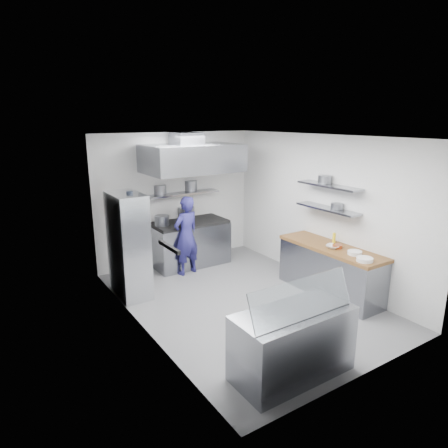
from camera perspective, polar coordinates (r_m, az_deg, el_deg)
floor at (r=7.08m, az=2.69°, el=-10.88°), size 5.00×5.00×0.00m
ceiling at (r=6.39m, az=3.00°, el=12.37°), size 5.00×5.00×0.00m
wall_back at (r=8.70m, az=-6.83°, el=3.66°), size 3.60×2.80×0.02m
wall_front at (r=4.89m, az=20.27°, el=-6.16°), size 3.60×2.80×0.02m
wall_left at (r=5.77m, az=-11.86°, el=-2.35°), size 2.80×5.00×0.02m
wall_right at (r=7.76m, az=13.70°, el=1.97°), size 2.80×5.00×0.02m
gas_range at (r=8.63m, az=-4.87°, el=-2.89°), size 1.60×0.80×0.90m
cooktop at (r=8.50m, az=-4.94°, el=0.20°), size 1.57×0.78×0.06m
stock_pot_left at (r=8.23m, az=-8.87°, el=0.51°), size 0.30×0.30×0.20m
stock_pot_mid at (r=8.75m, az=-5.35°, el=1.63°), size 0.35×0.35×0.24m
over_range_shelf at (r=8.58m, az=-5.78°, el=4.35°), size 1.60×0.30×0.04m
shelf_pot_a at (r=8.52m, az=-9.17°, el=4.91°), size 0.28×0.28×0.18m
shelf_pot_b at (r=8.81m, az=-4.78°, el=5.51°), size 0.28×0.28×0.22m
extractor_hood at (r=8.10m, az=-4.56°, el=9.34°), size 1.90×1.15×0.55m
hood_duct at (r=8.27m, az=-5.38°, el=12.07°), size 0.55×0.55×0.24m
red_firebox at (r=8.18m, az=-14.53°, el=2.71°), size 0.22×0.10×0.26m
chef at (r=8.02m, az=-5.41°, el=-1.68°), size 0.65×0.50×1.60m
wire_rack at (r=7.18m, az=-13.48°, el=-2.99°), size 0.50×0.90×1.85m
rack_bin_a at (r=7.02m, az=-12.81°, el=-4.43°), size 0.18×0.22×0.20m
rack_bin_b at (r=7.22m, az=-14.07°, el=0.17°), size 0.13×0.16×0.15m
rack_jar at (r=6.91m, az=-13.32°, el=3.83°), size 0.11×0.11×0.18m
knife_strip at (r=4.94m, az=-7.86°, el=-3.28°), size 0.04×0.55×0.05m
prep_counter_base at (r=7.43m, az=14.88°, el=-6.60°), size 0.62×2.00×0.84m
prep_counter_top at (r=7.28m, az=15.11°, el=-3.30°), size 0.65×2.04×0.06m
plate_stack_a at (r=6.67m, az=19.45°, el=-4.80°), size 0.26×0.26×0.06m
plate_stack_b at (r=6.94m, az=18.17°, el=-3.93°), size 0.23×0.23×0.06m
copper_pan at (r=7.19m, az=15.88°, el=-3.09°), size 0.17×0.17×0.06m
squeeze_bottle at (r=7.46m, az=15.44°, el=-1.91°), size 0.06×0.06×0.18m
mixing_bowl at (r=7.16m, az=15.31°, el=-3.13°), size 0.31×0.31×0.06m
wall_shelf_lower at (r=7.42m, az=14.56°, el=2.13°), size 0.30×1.30×0.04m
wall_shelf_upper at (r=7.35m, az=14.78°, el=5.33°), size 0.30×1.30×0.04m
shelf_pot_c at (r=7.35m, az=15.84°, el=2.47°), size 0.22×0.22×0.10m
shelf_pot_d at (r=7.46m, az=14.20°, el=6.21°), size 0.24×0.24×0.14m
display_case at (r=5.14m, az=9.77°, el=-16.45°), size 1.50×0.70×0.85m
display_glass at (r=4.76m, az=11.10°, el=-10.39°), size 1.47×0.19×0.42m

